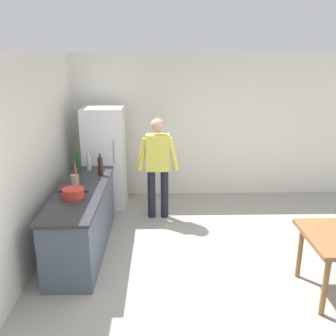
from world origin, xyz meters
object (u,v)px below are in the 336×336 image
refrigerator (105,158)px  person (158,162)px  utensil_jar (75,179)px  bottle_beer_brown (76,173)px  bottle_wine_dark (100,166)px  cooking_pot (73,193)px  bottle_wine_green (78,162)px  bottle_water_clear (89,163)px

refrigerator → person: bearing=-30.2°
utensil_jar → bottle_beer_brown: utensil_jar is taller
bottle_wine_dark → utensil_jar: bearing=-126.8°
cooking_pot → utensil_jar: 0.51m
bottle_wine_dark → bottle_wine_green: same height
cooking_pot → bottle_beer_brown: bearing=99.6°
refrigerator → utensil_jar: bearing=-99.0°
bottle_wine_green → bottle_beer_brown: bearing=-81.8°
bottle_wine_green → person: bearing=7.7°
cooking_pot → bottle_water_clear: (-0.01, 1.16, 0.07)m
person → bottle_beer_brown: (-1.19, -0.65, 0.03)m
bottle_wine_dark → bottle_beer_brown: size_ratio=1.31×
refrigerator → bottle_water_clear: refrigerator is taller
cooking_pot → utensil_jar: (-0.09, 0.50, 0.02)m
bottle_water_clear → bottle_beer_brown: bearing=-101.4°
refrigerator → utensil_jar: size_ratio=5.62×
cooking_pot → bottle_wine_green: (-0.18, 1.15, 0.09)m
cooking_pot → bottle_water_clear: bottle_water_clear is taller
bottle_beer_brown → bottle_wine_green: bearing=98.2°
refrigerator → person: refrigerator is taller
refrigerator → bottle_wine_dark: (0.08, -0.97, 0.15)m
bottle_water_clear → person: bearing=8.5°
utensil_jar → bottle_water_clear: (0.07, 0.66, 0.05)m
bottle_wine_dark → bottle_water_clear: (-0.22, 0.26, -0.02)m
bottle_wine_green → bottle_water_clear: bearing=2.5°
cooking_pot → bottle_beer_brown: bottle_beer_brown is taller
refrigerator → bottle_beer_brown: bearing=-101.4°
utensil_jar → bottle_water_clear: utensil_jar is taller
person → bottle_beer_brown: 1.36m
refrigerator → bottle_wine_green: (-0.31, -0.72, 0.15)m
bottle_beer_brown → bottle_wine_green: size_ratio=0.76×
cooking_pot → bottle_beer_brown: (-0.11, 0.67, 0.05)m
cooking_pot → bottle_wine_dark: (0.21, 0.90, 0.09)m
cooking_pot → bottle_wine_green: size_ratio=1.18×
bottle_water_clear → refrigerator: bearing=78.7°
refrigerator → cooking_pot: (-0.13, -1.87, 0.06)m
utensil_jar → bottle_wine_green: (-0.09, 0.65, 0.07)m
utensil_jar → bottle_wine_dark: bottle_wine_dark is taller
bottle_beer_brown → bottle_wine_green: (-0.07, 0.48, 0.04)m
bottle_wine_dark → bottle_beer_brown: bottle_wine_dark is taller
utensil_jar → bottle_water_clear: size_ratio=1.07×
person → utensil_jar: 1.43m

